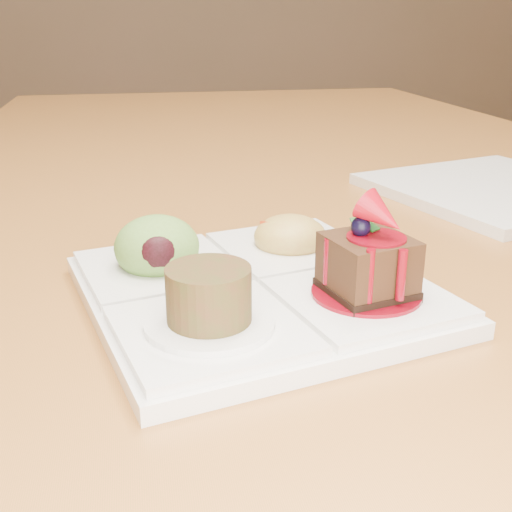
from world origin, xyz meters
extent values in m
cube|color=#A05B29|center=(0.00, 0.00, 0.73)|extent=(1.00, 1.80, 0.04)
cylinder|color=#A05B29|center=(-0.44, 0.84, 0.35)|extent=(0.06, 0.06, 0.71)
cylinder|color=#A05B29|center=(0.44, 0.84, 0.35)|extent=(0.06, 0.06, 0.71)
cylinder|color=black|center=(0.48, 0.25, 0.19)|extent=(0.03, 0.03, 0.38)
cube|color=white|center=(-0.14, -0.44, 0.76)|extent=(0.27, 0.27, 0.01)
cube|color=white|center=(-0.07, -0.48, 0.77)|extent=(0.13, 0.13, 0.01)
cube|color=white|center=(-0.18, -0.50, 0.77)|extent=(0.13, 0.13, 0.01)
cube|color=white|center=(-0.21, -0.39, 0.77)|extent=(0.13, 0.13, 0.01)
cube|color=white|center=(-0.10, -0.37, 0.77)|extent=(0.13, 0.13, 0.01)
cylinder|color=#6B040E|center=(-0.07, -0.48, 0.77)|extent=(0.07, 0.07, 0.00)
cube|color=black|center=(-0.07, -0.48, 0.77)|extent=(0.06, 0.06, 0.01)
cube|color=black|center=(-0.07, -0.48, 0.79)|extent=(0.06, 0.06, 0.03)
cylinder|color=#6B040E|center=(-0.07, -0.48, 0.81)|extent=(0.04, 0.04, 0.00)
sphere|color=black|center=(-0.08, -0.47, 0.81)|extent=(0.01, 0.01, 0.01)
cone|color=#9C0A16|center=(-0.07, -0.48, 0.82)|extent=(0.04, 0.04, 0.03)
cube|color=#124812|center=(-0.07, -0.47, 0.81)|extent=(0.01, 0.02, 0.01)
cube|color=#124812|center=(-0.08, -0.46, 0.81)|extent=(0.01, 0.01, 0.01)
cylinder|color=#6B040E|center=(-0.08, -0.50, 0.79)|extent=(0.01, 0.01, 0.04)
cylinder|color=#6B040E|center=(-0.06, -0.50, 0.79)|extent=(0.01, 0.01, 0.03)
cylinder|color=#6B040E|center=(-0.10, -0.47, 0.79)|extent=(0.01, 0.01, 0.03)
cylinder|color=white|center=(-0.18, -0.50, 0.77)|extent=(0.08, 0.08, 0.00)
cylinder|color=#502717|center=(-0.18, -0.50, 0.79)|extent=(0.05, 0.05, 0.03)
cylinder|color=#4A310F|center=(-0.18, -0.50, 0.80)|extent=(0.04, 0.04, 0.00)
ellipsoid|color=#5F923B|center=(-0.21, -0.39, 0.78)|extent=(0.06, 0.06, 0.05)
ellipsoid|color=black|center=(-0.21, -0.42, 0.78)|extent=(0.03, 0.02, 0.03)
ellipsoid|color=#B39D40|center=(-0.10, -0.37, 0.77)|extent=(0.06, 0.06, 0.04)
cube|color=red|center=(-0.09, -0.37, 0.78)|extent=(0.02, 0.02, 0.01)
cube|color=#3A6816|center=(-0.10, -0.36, 0.78)|extent=(0.02, 0.02, 0.01)
cube|color=red|center=(-0.11, -0.36, 0.78)|extent=(0.02, 0.02, 0.01)
cube|color=#3A6816|center=(-0.11, -0.38, 0.78)|extent=(0.02, 0.01, 0.01)
cube|color=red|center=(-0.09, -0.38, 0.78)|extent=(0.02, 0.02, 0.01)
cube|color=white|center=(0.19, -0.20, 0.76)|extent=(0.30, 0.30, 0.01)
camera|label=1|loc=(-0.22, -0.84, 0.94)|focal=45.00mm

